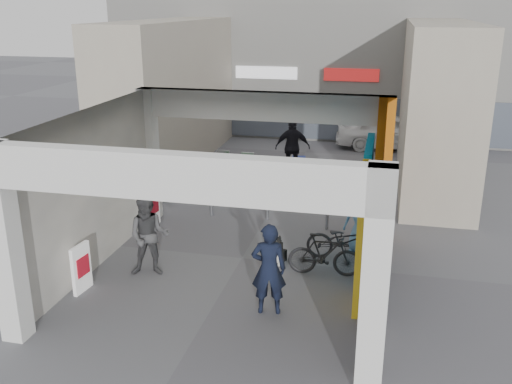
% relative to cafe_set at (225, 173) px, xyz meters
% --- Properties ---
extents(ground, '(90.00, 90.00, 0.00)m').
position_rel_cafe_set_xyz_m(ground, '(1.95, -5.39, -0.34)').
color(ground, '#5B5B60').
rests_on(ground, ground).
extents(arcade_canopy, '(6.40, 6.45, 6.40)m').
position_rel_cafe_set_xyz_m(arcade_canopy, '(2.49, -6.21, 1.96)').
color(arcade_canopy, silver).
rests_on(arcade_canopy, ground).
extents(far_building, '(18.00, 4.08, 8.00)m').
position_rel_cafe_set_xyz_m(far_building, '(1.95, 8.61, 3.65)').
color(far_building, silver).
rests_on(far_building, ground).
extents(plaza_bldg_left, '(2.00, 9.00, 5.00)m').
position_rel_cafe_set_xyz_m(plaza_bldg_left, '(-2.55, 2.11, 2.16)').
color(plaza_bldg_left, '#A49C88').
rests_on(plaza_bldg_left, ground).
extents(plaza_bldg_right, '(2.00, 9.00, 5.00)m').
position_rel_cafe_set_xyz_m(plaza_bldg_right, '(6.45, 2.11, 2.16)').
color(plaza_bldg_right, '#A49C88').
rests_on(plaza_bldg_right, ground).
extents(bollard_left, '(0.09, 0.09, 0.88)m').
position_rel_cafe_set_xyz_m(bollard_left, '(0.45, -2.89, 0.10)').
color(bollard_left, '#95979D').
rests_on(bollard_left, ground).
extents(bollard_center, '(0.09, 0.09, 0.83)m').
position_rel_cafe_set_xyz_m(bollard_center, '(2.00, -2.84, 0.07)').
color(bollard_center, '#95979D').
rests_on(bollard_center, ground).
extents(bollard_right, '(0.09, 0.09, 0.91)m').
position_rel_cafe_set_xyz_m(bollard_right, '(3.64, -3.18, 0.11)').
color(bollard_right, '#95979D').
rests_on(bollard_right, ground).
extents(advert_board_near, '(0.15, 0.56, 1.00)m').
position_rel_cafe_set_xyz_m(advert_board_near, '(-0.80, -7.61, 0.17)').
color(advert_board_near, white).
rests_on(advert_board_near, ground).
extents(advert_board_far, '(0.17, 0.56, 1.00)m').
position_rel_cafe_set_xyz_m(advert_board_far, '(-0.80, -3.96, 0.17)').
color(advert_board_far, white).
rests_on(advert_board_far, ground).
extents(cafe_set, '(1.59, 1.28, 0.96)m').
position_rel_cafe_set_xyz_m(cafe_set, '(0.00, 0.00, 0.00)').
color(cafe_set, '#B0B0B5').
rests_on(cafe_set, ground).
extents(produce_stand, '(1.27, 0.69, 0.84)m').
position_rel_cafe_set_xyz_m(produce_stand, '(0.29, -0.26, -0.01)').
color(produce_stand, black).
rests_on(produce_stand, ground).
extents(crate_stack, '(0.51, 0.43, 0.56)m').
position_rel_cafe_set_xyz_m(crate_stack, '(2.13, 1.76, -0.06)').
color(crate_stack, '#18551D').
rests_on(crate_stack, ground).
extents(border_collie, '(0.26, 0.51, 0.71)m').
position_rel_cafe_set_xyz_m(border_collie, '(2.79, -5.47, -0.06)').
color(border_collie, black).
rests_on(border_collie, ground).
extents(man_with_dog, '(0.72, 0.54, 1.78)m').
position_rel_cafe_set_xyz_m(man_with_dog, '(3.03, -7.58, 0.55)').
color(man_with_dog, black).
rests_on(man_with_dog, ground).
extents(man_back_turned, '(0.99, 0.86, 1.76)m').
position_rel_cafe_set_xyz_m(man_back_turned, '(0.24, -6.60, 0.54)').
color(man_back_turned, '#414144').
rests_on(man_back_turned, ground).
extents(man_elderly, '(0.92, 0.75, 1.63)m').
position_rel_cafe_set_xyz_m(man_elderly, '(4.55, -4.42, 0.47)').
color(man_elderly, '#5582A5').
rests_on(man_elderly, ground).
extents(man_crates, '(1.22, 0.68, 1.96)m').
position_rel_cafe_set_xyz_m(man_crates, '(1.97, 1.35, 0.64)').
color(man_crates, black).
rests_on(man_crates, ground).
extents(bicycle_front, '(1.77, 0.62, 0.93)m').
position_rel_cafe_set_xyz_m(bicycle_front, '(4.25, -4.92, 0.12)').
color(bicycle_front, black).
rests_on(bicycle_front, ground).
extents(bicycle_rear, '(1.59, 0.54, 0.94)m').
position_rel_cafe_set_xyz_m(bicycle_rear, '(3.88, -5.80, 0.13)').
color(bicycle_rear, black).
rests_on(bicycle_rear, ground).
extents(white_van, '(4.27, 1.93, 1.42)m').
position_rel_cafe_set_xyz_m(white_van, '(5.10, 5.99, 0.37)').
color(white_van, white).
rests_on(white_van, ground).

